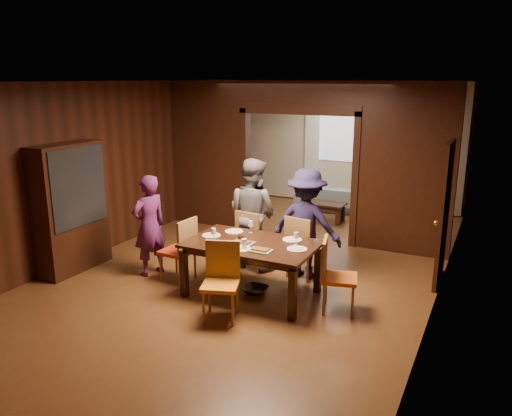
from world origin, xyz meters
The scene contains 32 objects.
floor centered at (0.00, 0.00, 0.00)m, with size 9.00×9.00×0.00m, color #583518.
ceiling centered at (0.00, 0.00, 2.90)m, with size 5.50×9.00×0.02m, color silver.
room_walls centered at (0.00, 1.89, 1.51)m, with size 5.52×9.01×2.90m.
person_purple centered at (-1.32, -1.13, 0.78)m, with size 0.57×0.37×1.56m, color #521C53.
person_grey centered at (-0.08, -0.13, 0.88)m, with size 0.85×0.67×1.76m, color #595A61.
person_navy centered at (0.84, -0.15, 0.83)m, with size 1.07×0.62×1.66m, color #1D183D.
sofa centered at (0.11, 3.85, 0.28)m, with size 1.91×0.75×0.56m, color #7C9DA2.
serving_bowl centered at (0.44, -1.07, 0.80)m, with size 0.36×0.36×0.09m, color black.
dining_table centered at (0.40, -1.11, 0.38)m, with size 1.77×1.10×0.76m, color black.
coffee_table centered at (0.15, 2.87, 0.20)m, with size 0.80×0.50×0.40m, color black.
chair_left centered at (-0.81, -1.15, 0.48)m, with size 0.44×0.44×0.97m, color red, non-canonical shape.
chair_right centered at (1.65, -1.08, 0.48)m, with size 0.44×0.44×0.97m, color #CC5B13, non-canonical shape.
chair_far_l centered at (0.00, -0.21, 0.48)m, with size 0.44×0.44×0.97m, color orange, non-canonical shape.
chair_far_r centered at (0.82, -0.19, 0.48)m, with size 0.44×0.44×0.97m, color orange, non-canonical shape.
chair_near centered at (0.39, -1.95, 0.48)m, with size 0.44×0.44×0.97m, color orange, non-canonical shape.
hutch centered at (-2.53, -1.50, 1.00)m, with size 0.40×1.20×2.00m, color black.
door_right centered at (2.70, 0.50, 1.05)m, with size 0.06×0.90×2.10m, color black.
window_far centered at (0.00, 4.44, 1.70)m, with size 1.20×0.03×1.30m, color silver.
curtain_left centered at (-0.75, 4.40, 1.25)m, with size 0.35×0.06×2.40m, color white.
curtain_right centered at (0.75, 4.40, 1.25)m, with size 0.35×0.06×2.40m, color white.
plate_left centered at (-0.25, -1.10, 0.77)m, with size 0.27×0.27×0.01m, color silver.
plate_far_l centered at (-0.05, -0.78, 0.77)m, with size 0.27×0.27×0.01m, color white.
plate_far_r centered at (0.86, -0.76, 0.77)m, with size 0.27×0.27×0.01m, color white.
plate_right centered at (1.07, -1.10, 0.77)m, with size 0.27×0.27×0.01m, color silver.
plate_near centered at (0.41, -1.43, 0.77)m, with size 0.27×0.27×0.01m, color silver.
platter_a centered at (0.32, -1.20, 0.78)m, with size 0.30×0.20×0.04m, color gray.
platter_b centered at (0.67, -1.37, 0.78)m, with size 0.30×0.20×0.04m, color gray.
wineglass_left centered at (-0.10, -1.27, 0.85)m, with size 0.08×0.08×0.18m, color silver, non-canonical shape.
wineglass_far centered at (0.19, -0.72, 0.85)m, with size 0.08×0.08×0.18m, color silver, non-canonical shape.
wineglass_right centered at (0.99, -0.94, 0.85)m, with size 0.08×0.08×0.18m, color silver, non-canonical shape.
tumbler centered at (0.44, -1.40, 0.83)m, with size 0.07×0.07×0.14m, color silver.
condiment_jar centered at (0.24, -1.12, 0.82)m, with size 0.08×0.08×0.11m, color #4A2311, non-canonical shape.
Camera 1 is at (3.34, -6.90, 2.95)m, focal length 35.00 mm.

